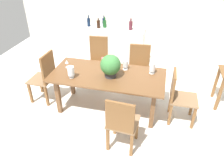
{
  "coord_description": "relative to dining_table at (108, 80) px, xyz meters",
  "views": [
    {
      "loc": [
        0.86,
        -3.23,
        2.66
      ],
      "look_at": [
        0.07,
        -0.03,
        0.54
      ],
      "focal_mm": 35.23,
      "sensor_mm": 36.0,
      "label": 1
    }
  ],
  "objects": [
    {
      "name": "wine_bottle_amber",
      "position": [
        -0.59,
        1.91,
        0.41
      ],
      "size": [
        0.08,
        0.08,
        0.25
      ],
      "color": "#0F1E38",
      "rests_on": "kitchen_counter"
    },
    {
      "name": "wine_bottle_green",
      "position": [
        -0.54,
        1.8,
        0.4
      ],
      "size": [
        0.08,
        0.08,
        0.25
      ],
      "color": "#194C1E",
      "rests_on": "kitchen_counter"
    },
    {
      "name": "chair_far_left",
      "position": [
        -0.45,
        0.91,
        -0.09
      ],
      "size": [
        0.46,
        0.51,
        1.02
      ],
      "rotation": [
        0.0,
        0.0,
        0.08
      ],
      "color": "brown",
      "rests_on": "ground"
    },
    {
      "name": "wine_bottle_clear",
      "position": [
        -0.94,
        1.8,
        0.41
      ],
      "size": [
        0.07,
        0.07,
        0.27
      ],
      "color": "#0F1E38",
      "rests_on": "kitchen_counter"
    },
    {
      "name": "chair_head_end",
      "position": [
        -1.22,
        -0.0,
        -0.08
      ],
      "size": [
        0.44,
        0.46,
        1.01
      ],
      "rotation": [
        0.0,
        0.0,
        -1.61
      ],
      "color": "brown",
      "rests_on": "ground"
    },
    {
      "name": "chair_far_right",
      "position": [
        0.44,
        0.89,
        -0.11
      ],
      "size": [
        0.49,
        0.44,
        0.94
      ],
      "rotation": [
        0.0,
        0.0,
        0.09
      ],
      "color": "brown",
      "rests_on": "ground"
    },
    {
      "name": "chair_foot_end",
      "position": [
        1.22,
        -0.0,
        -0.12
      ],
      "size": [
        0.46,
        0.44,
        0.94
      ],
      "rotation": [
        0.0,
        0.0,
        1.58
      ],
      "color": "brown",
      "rests_on": "ground"
    },
    {
      "name": "chair_near_right",
      "position": [
        0.44,
        -0.89,
        -0.11
      ],
      "size": [
        0.46,
        0.46,
        0.95
      ],
      "rotation": [
        0.0,
        0.0,
        3.07
      ],
      "color": "brown",
      "rests_on": "ground"
    },
    {
      "name": "crystal_vase_center_near",
      "position": [
        0.74,
        0.23,
        0.22
      ],
      "size": [
        0.1,
        0.1,
        0.2
      ],
      "color": "silver",
      "rests_on": "dining_table"
    },
    {
      "name": "kitchen_counter",
      "position": [
        -0.48,
        1.82,
        -0.16
      ],
      "size": [
        1.78,
        0.53,
        0.95
      ],
      "primitive_type": "cube",
      "color": "silver",
      "rests_on": "ground"
    },
    {
      "name": "back_wall",
      "position": [
        0.0,
        2.66,
        0.66
      ],
      "size": [
        6.4,
        0.1,
        2.6
      ],
      "primitive_type": "cube",
      "color": "beige",
      "rests_on": "ground"
    },
    {
      "name": "flower_centerpiece",
      "position": [
        0.06,
        -0.05,
        0.31
      ],
      "size": [
        0.34,
        0.34,
        0.39
      ],
      "color": "#333338",
      "rests_on": "dining_table"
    },
    {
      "name": "dining_table",
      "position": [
        0.0,
        0.0,
        0.0
      ],
      "size": [
        1.97,
        0.93,
        0.74
      ],
      "color": "brown",
      "rests_on": "ground"
    },
    {
      "name": "wine_bottle_tall",
      "position": [
        0.08,
        1.78,
        0.42
      ],
      "size": [
        0.08,
        0.08,
        0.26
      ],
      "color": "#511E28",
      "rests_on": "kitchen_counter"
    },
    {
      "name": "wine_bottle_dark",
      "position": [
        -0.68,
        1.73,
        0.4
      ],
      "size": [
        0.08,
        0.08,
        0.23
      ],
      "color": "black",
      "rests_on": "kitchen_counter"
    },
    {
      "name": "ground_plane",
      "position": [
        0.0,
        0.06,
        -0.64
      ],
      "size": [
        7.04,
        7.04,
        0.0
      ],
      "primitive_type": "plane",
      "color": "silver"
    },
    {
      "name": "wine_glass",
      "position": [
        -0.78,
        0.08,
        0.21
      ],
      "size": [
        0.06,
        0.06,
        0.15
      ],
      "color": "silver",
      "rests_on": "dining_table"
    },
    {
      "name": "crystal_vase_right",
      "position": [
        0.26,
        0.26,
        0.2
      ],
      "size": [
        0.09,
        0.09,
        0.17
      ],
      "color": "silver",
      "rests_on": "dining_table"
    },
    {
      "name": "crystal_vase_left",
      "position": [
        -0.57,
        -0.24,
        0.22
      ],
      "size": [
        0.11,
        0.11,
        0.21
      ],
      "color": "silver",
      "rests_on": "dining_table"
    }
  ]
}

